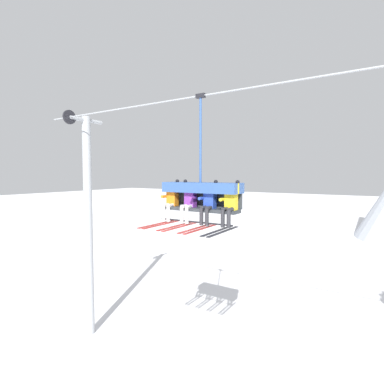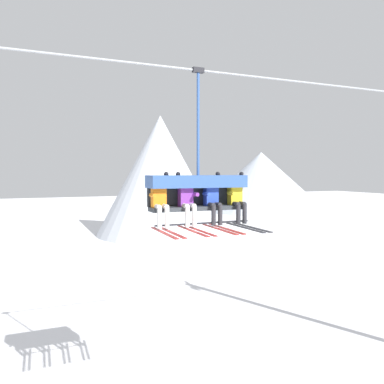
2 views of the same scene
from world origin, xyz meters
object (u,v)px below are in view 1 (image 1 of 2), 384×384
at_px(skier_purple, 188,201).
at_px(skier_yellow, 229,204).
at_px(lift_tower_near, 88,222).
at_px(chairlift_chair, 202,191).
at_px(skier_orange, 170,200).
at_px(skier_blue, 208,203).

xyz_separation_m(skier_purple, skier_yellow, (1.35, 0.00, 0.00)).
bearing_deg(lift_tower_near, chairlift_chair, -6.65).
bearing_deg(skier_yellow, chairlift_chair, 168.06).
bearing_deg(skier_yellow, skier_orange, 180.00).
bearing_deg(skier_purple, chairlift_chair, 32.23).
relative_size(skier_orange, skier_blue, 1.00).
distance_m(lift_tower_near, skier_purple, 5.97).
xyz_separation_m(lift_tower_near, skier_yellow, (7.11, -0.93, 1.25)).
xyz_separation_m(lift_tower_near, skier_blue, (6.44, -0.93, 1.25)).
height_order(lift_tower_near, chairlift_chair, lift_tower_near).
relative_size(chairlift_chair, skier_purple, 2.19).
xyz_separation_m(skier_orange, skier_yellow, (2.01, 0.00, 0.00)).
height_order(lift_tower_near, skier_purple, lift_tower_near).
xyz_separation_m(lift_tower_near, skier_purple, (5.76, -0.93, 1.25)).
height_order(lift_tower_near, skier_blue, lift_tower_near).
bearing_deg(chairlift_chair, skier_blue, -32.23).
distance_m(lift_tower_near, skier_orange, 5.33).
height_order(chairlift_chair, skier_blue, chairlift_chair).
xyz_separation_m(skier_orange, skier_purple, (0.66, 0.00, 0.00)).
bearing_deg(skier_yellow, skier_purple, 180.00).
xyz_separation_m(lift_tower_near, chairlift_chair, (6.10, -0.71, 1.55)).
bearing_deg(skier_purple, skier_yellow, 0.00).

